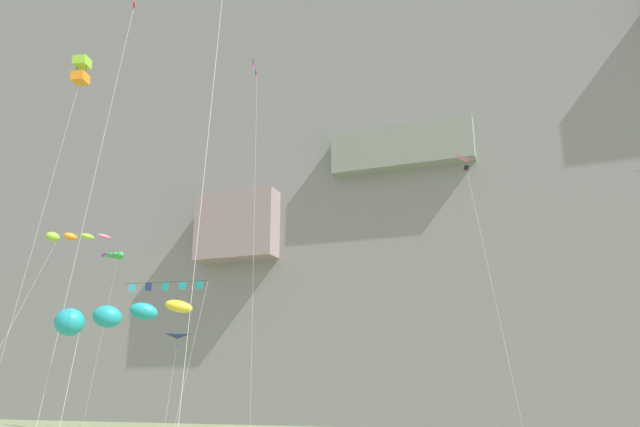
# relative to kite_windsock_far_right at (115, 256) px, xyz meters

# --- Properties ---
(cliff_face) EXTENTS (180.00, 25.43, 65.53)m
(cliff_face) POSITION_rel_kite_windsock_far_right_xyz_m (25.64, 23.85, 16.99)
(cliff_face) COLOR gray
(cliff_face) RESTS_ON ground
(kite_windsock_far_right) EXTENTS (4.50, 5.05, 16.50)m
(kite_windsock_far_right) POSITION_rel_kite_windsock_far_right_xyz_m (0.00, 0.00, 0.00)
(kite_windsock_far_right) COLOR green
(kite_windsock_far_right) RESTS_ON ground
(kite_windsock_upper_left) EXTENTS (4.51, 4.13, 6.95)m
(kite_windsock_upper_left) POSITION_rel_kite_windsock_far_right_xyz_m (22.39, -27.51, -9.62)
(kite_windsock_upper_left) COLOR teal
(kite_windsock_upper_left) RESTS_ON ground
(kite_windsock_far_left) EXTENTS (3.28, 9.08, 15.24)m
(kite_windsock_far_left) POSITION_rel_kite_windsock_far_right_xyz_m (4.56, -10.95, -1.13)
(kite_windsock_far_left) COLOR #8CCC33
(kite_windsock_far_left) RESTS_ON ground
(kite_delta_low_left) EXTENTS (2.96, 5.63, 19.38)m
(kite_delta_low_left) POSITION_rel_kite_windsock_far_right_xyz_m (34.00, -3.66, 2.91)
(kite_delta_low_left) COLOR pink
(kite_delta_low_left) RESTS_ON ground
(kite_banner_upper_right) EXTENTS (3.39, 5.98, 30.08)m
(kite_banner_upper_right) POSITION_rel_kite_windsock_far_right_xyz_m (17.01, -5.28, 10.10)
(kite_banner_upper_right) COLOR black
(kite_banner_upper_right) RESTS_ON ground
(kite_delta_upper_mid) EXTENTS (3.42, 5.62, 7.43)m
(kite_delta_upper_mid) POSITION_rel_kite_windsock_far_right_xyz_m (7.65, -0.16, -8.65)
(kite_delta_upper_mid) COLOR navy
(kite_delta_upper_mid) RESTS_ON ground
(kite_banner_high_right) EXTENTS (6.26, 2.29, 10.70)m
(kite_banner_high_right) POSITION_rel_kite_windsock_far_right_xyz_m (13.48, -10.81, -5.66)
(kite_banner_high_right) COLOR black
(kite_banner_high_right) RESTS_ON ground
(kite_box_front_field) EXTENTS (2.40, 2.03, 21.11)m
(kite_box_front_field) POSITION_rel_kite_windsock_far_right_xyz_m (15.17, -22.72, 4.54)
(kite_box_front_field) COLOR #8CCC33
(kite_box_front_field) RESTS_ON ground
(kite_delta_low_right) EXTENTS (1.17, 3.89, 21.99)m
(kite_delta_low_right) POSITION_rel_kite_windsock_far_right_xyz_m (19.89, -24.98, 4.76)
(kite_delta_low_right) COLOR orange
(kite_delta_low_right) RESTS_ON ground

